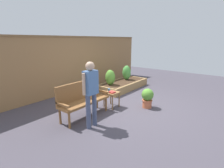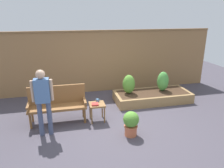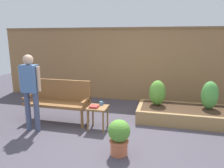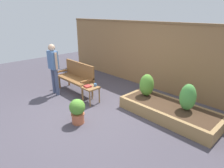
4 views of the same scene
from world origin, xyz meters
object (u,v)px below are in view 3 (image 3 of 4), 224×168
at_px(side_table, 98,111).
at_px(potted_boxwood, 119,136).
at_px(shrub_near_bench, 157,93).
at_px(shrub_far_corner, 210,95).
at_px(person_by_bench, 30,86).
at_px(cup_on_table, 101,103).
at_px(garden_bench, 59,98).
at_px(book_on_table, 94,107).

distance_m(side_table, potted_boxwood, 1.09).
bearing_deg(shrub_near_bench, shrub_far_corner, 0.00).
bearing_deg(person_by_bench, shrub_far_corner, 21.28).
distance_m(side_table, person_by_bench, 1.43).
xyz_separation_m(cup_on_table, shrub_far_corner, (2.27, 0.86, 0.10)).
height_order(potted_boxwood, person_by_bench, person_by_bench).
bearing_deg(person_by_bench, shrub_near_bench, 29.83).
height_order(garden_bench, cup_on_table, garden_bench).
bearing_deg(garden_bench, shrub_far_corner, 13.15).
bearing_deg(book_on_table, garden_bench, 168.24).
height_order(garden_bench, shrub_far_corner, garden_bench).
bearing_deg(potted_boxwood, book_on_table, 130.28).
relative_size(cup_on_table, person_by_bench, 0.07).
bearing_deg(garden_bench, potted_boxwood, -34.01).
xyz_separation_m(cup_on_table, book_on_table, (-0.09, -0.19, -0.02)).
distance_m(garden_bench, book_on_table, 0.98).
bearing_deg(garden_bench, person_by_bench, -113.71).
distance_m(potted_boxwood, shrub_far_corner, 2.53).
bearing_deg(shrub_far_corner, cup_on_table, -159.32).
height_order(cup_on_table, shrub_near_bench, shrub_near_bench).
relative_size(shrub_near_bench, person_by_bench, 0.38).
distance_m(shrub_near_bench, person_by_bench, 2.82).
distance_m(potted_boxwood, shrub_near_bench, 1.96).
bearing_deg(person_by_bench, side_table, 17.57).
height_order(side_table, potted_boxwood, potted_boxwood).
relative_size(garden_bench, side_table, 3.00).
xyz_separation_m(garden_bench, shrub_near_bench, (2.16, 0.77, 0.05)).
bearing_deg(book_on_table, shrub_near_bench, 45.54).
height_order(book_on_table, shrub_near_bench, shrub_near_bench).
bearing_deg(potted_boxwood, side_table, 126.01).
bearing_deg(shrub_far_corner, garden_bench, -166.85).
height_order(shrub_far_corner, person_by_bench, person_by_bench).
bearing_deg(shrub_near_bench, garden_bench, -160.30).
relative_size(garden_bench, potted_boxwood, 2.42).
bearing_deg(side_table, shrub_far_corner, 23.24).
distance_m(potted_boxwood, person_by_bench, 2.06).
xyz_separation_m(cup_on_table, person_by_bench, (-1.30, -0.53, 0.42)).
relative_size(book_on_table, potted_boxwood, 0.29).
bearing_deg(shrub_near_bench, potted_boxwood, -105.59).
bearing_deg(potted_boxwood, garden_bench, 145.99).
height_order(side_table, shrub_near_bench, shrub_near_bench).
distance_m(shrub_far_corner, person_by_bench, 3.85).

